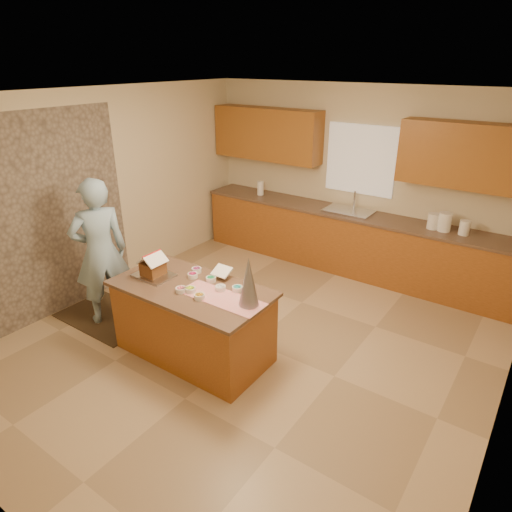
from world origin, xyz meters
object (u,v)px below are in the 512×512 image
object	(u,v)px
island_base	(193,323)
boy	(100,252)
tinsel_tree	(249,282)
gingerbread_house	(153,266)

from	to	relation	value
island_base	boy	xyz separation A→B (m)	(-1.38, -0.07, 0.51)
tinsel_tree	gingerbread_house	world-z (taller)	tinsel_tree
tinsel_tree	gingerbread_house	xyz separation A→B (m)	(-1.21, -0.10, -0.13)
tinsel_tree	island_base	bearing A→B (deg)	-176.00
tinsel_tree	boy	world-z (taller)	boy
boy	gingerbread_house	world-z (taller)	boy
gingerbread_house	island_base	bearing A→B (deg)	5.53
gingerbread_house	tinsel_tree	bearing A→B (deg)	4.63
island_base	gingerbread_house	bearing A→B (deg)	-174.81
boy	gingerbread_house	xyz separation A→B (m)	(0.88, 0.02, 0.04)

